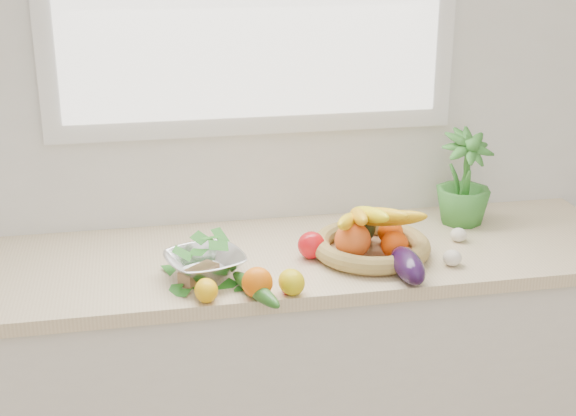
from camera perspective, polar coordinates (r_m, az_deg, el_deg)
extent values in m
cube|color=white|center=(2.56, -2.51, 8.65)|extent=(4.50, 0.02, 2.70)
cube|color=silver|center=(2.63, -1.18, -12.71)|extent=(2.20, 0.58, 0.86)
cube|color=beige|center=(2.42, -1.26, -3.71)|extent=(2.24, 0.62, 0.04)
sphere|color=orange|center=(2.13, -2.20, -5.31)|extent=(0.11, 0.11, 0.08)
ellipsoid|color=#FFB90D|center=(2.12, -5.84, -5.85)|extent=(0.06, 0.08, 0.06)
ellipsoid|color=#E5A10C|center=(2.14, -2.02, -5.59)|extent=(0.06, 0.07, 0.06)
ellipsoid|color=yellow|center=(2.15, 0.26, -5.29)|extent=(0.08, 0.10, 0.07)
sphere|color=red|center=(2.37, 1.68, -2.66)|extent=(0.09, 0.09, 0.08)
cube|color=tan|center=(2.25, -6.36, -4.70)|extent=(0.12, 0.11, 0.04)
ellipsoid|color=white|center=(2.42, 7.67, -2.76)|extent=(0.06, 0.06, 0.05)
ellipsoid|color=white|center=(2.55, 12.03, -1.88)|extent=(0.06, 0.06, 0.04)
ellipsoid|color=white|center=(2.37, 11.60, -3.49)|extent=(0.07, 0.07, 0.05)
ellipsoid|color=#230D32|center=(2.26, 8.51, -4.05)|extent=(0.08, 0.21, 0.08)
ellipsoid|color=#235118|center=(2.14, -2.33, -5.79)|extent=(0.13, 0.25, 0.05)
sphere|color=red|center=(2.15, -0.05, -5.75)|extent=(0.04, 0.04, 0.03)
imported|color=#398530|center=(2.67, 12.40, 2.01)|extent=(0.22, 0.22, 0.32)
cylinder|color=#AC774C|center=(2.41, 5.89, -3.23)|extent=(0.35, 0.35, 0.01)
torus|color=tan|center=(2.40, 5.91, -2.67)|extent=(0.41, 0.41, 0.05)
sphere|color=#E2581C|center=(2.35, 4.63, -2.30)|extent=(0.12, 0.12, 0.11)
sphere|color=#EC4607|center=(2.36, 7.59, -2.58)|extent=(0.09, 0.09, 0.08)
sphere|color=#FF5208|center=(2.46, 7.30, -1.71)|extent=(0.09, 0.09, 0.08)
ellipsoid|color=black|center=(2.45, 5.24, -1.31)|extent=(0.10, 0.10, 0.11)
ellipsoid|color=yellow|center=(2.34, 4.31, -0.95)|extent=(0.15, 0.23, 0.10)
ellipsoid|color=#F4AC14|center=(2.35, 5.05, -0.61)|extent=(0.07, 0.24, 0.10)
ellipsoid|color=yellow|center=(2.35, 5.83, -0.46)|extent=(0.08, 0.24, 0.10)
ellipsoid|color=yellow|center=(2.37, 6.53, -0.50)|extent=(0.15, 0.23, 0.10)
ellipsoid|color=gold|center=(2.38, 7.33, -0.73)|extent=(0.20, 0.19, 0.10)
cylinder|color=silver|center=(2.27, -5.89, -4.73)|extent=(0.11, 0.11, 0.02)
imported|color=silver|center=(2.25, -5.92, -3.93)|extent=(0.27, 0.27, 0.05)
ellipsoid|color=#1A6A1D|center=(2.24, -5.96, -2.99)|extent=(0.20, 0.20, 0.07)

